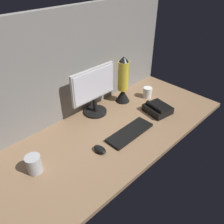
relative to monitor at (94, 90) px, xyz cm
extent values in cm
cube|color=#8C6B4C|center=(-4.89, -25.11, -22.20)|extent=(180.00, 80.00, 3.00)
cube|color=gray|center=(-4.89, 12.39, 18.54)|extent=(180.00, 5.00, 78.49)
cylinder|color=black|center=(0.00, -0.61, -19.80)|extent=(18.00, 18.00, 1.80)
cylinder|color=black|center=(0.00, -0.61, -13.40)|extent=(3.20, 3.20, 11.00)
cube|color=#B7B7B7|center=(0.00, 0.39, 4.57)|extent=(39.40, 2.40, 24.94)
cube|color=silver|center=(0.00, -1.01, 4.57)|extent=(37.00, 0.60, 22.54)
cube|color=black|center=(0.17, -37.45, -19.70)|extent=(37.19, 13.55, 2.00)
ellipsoid|color=black|center=(-26.84, -35.85, -19.00)|extent=(6.12, 9.89, 3.40)
cylinder|color=#B2B2B7|center=(-64.40, -21.37, -15.14)|extent=(8.94, 8.94, 11.13)
cylinder|color=white|center=(48.79, -14.30, -16.09)|extent=(7.58, 7.58, 9.23)
torus|color=white|center=(53.38, -14.30, -15.63)|extent=(5.06, 1.00, 5.06)
cone|color=black|center=(28.69, -3.39, -15.12)|extent=(12.28, 12.28, 11.16)
cylinder|color=gold|center=(28.69, -3.39, 2.74)|extent=(8.93, 8.93, 24.56)
cone|color=black|center=(28.69, -3.39, 17.24)|extent=(8.04, 8.04, 4.46)
cube|color=black|center=(36.16, -34.96, -17.90)|extent=(19.87, 21.51, 5.60)
cylinder|color=black|center=(31.49, -34.96, -13.50)|extent=(5.94, 17.39, 3.20)
camera|label=1|loc=(-95.23, -116.81, 83.32)|focal=36.37mm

